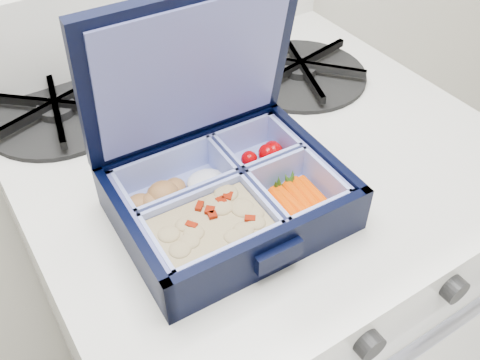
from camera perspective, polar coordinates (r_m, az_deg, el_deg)
stove at (r=1.00m, az=0.55°, el=-14.81°), size 0.57×0.57×0.85m
bento_box at (r=0.55m, az=-1.17°, el=-1.89°), size 0.23×0.18×0.05m
burner_grate at (r=0.78m, az=6.45°, el=11.81°), size 0.22×0.22×0.03m
burner_grate_rear at (r=0.74m, az=-18.97°, el=7.12°), size 0.24×0.24×0.02m
fork at (r=0.65m, az=-5.83°, el=3.17°), size 0.11×0.17×0.01m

